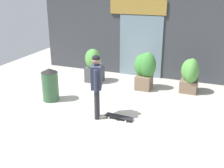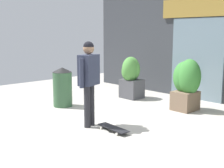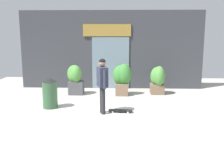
% 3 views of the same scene
% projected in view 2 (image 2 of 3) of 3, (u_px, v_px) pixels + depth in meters
% --- Properties ---
extents(ground_plane, '(12.00, 12.00, 0.00)m').
position_uv_depth(ground_plane, '(116.00, 121.00, 6.60)').
color(ground_plane, '#B2ADA3').
extents(building_facade, '(8.05, 0.31, 3.43)m').
position_uv_depth(building_facade, '(201.00, 39.00, 8.54)').
color(building_facade, '#383A3F').
rests_on(building_facade, ground_plane).
extents(skateboarder, '(0.39, 0.59, 1.73)m').
position_uv_depth(skateboarder, '(89.00, 75.00, 6.04)').
color(skateboarder, '#28282D').
rests_on(skateboarder, ground_plane).
extents(skateboard, '(0.77, 0.30, 0.08)m').
position_uv_depth(skateboard, '(113.00, 128.00, 5.90)').
color(skateboard, black).
rests_on(skateboard, ground_plane).
extents(planter_box_left, '(0.65, 0.59, 1.20)m').
position_uv_depth(planter_box_left, '(131.00, 75.00, 8.77)').
color(planter_box_left, '#47474C').
rests_on(planter_box_left, ground_plane).
extents(planter_box_mid, '(0.74, 0.58, 1.27)m').
position_uv_depth(planter_box_mid, '(187.00, 82.00, 7.39)').
color(planter_box_mid, brown).
rests_on(planter_box_mid, ground_plane).
extents(trash_bin, '(0.50, 0.50, 1.01)m').
position_uv_depth(trash_bin, '(63.00, 87.00, 7.82)').
color(trash_bin, '#335938').
rests_on(trash_bin, ground_plane).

